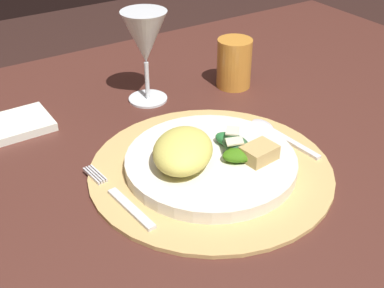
{
  "coord_description": "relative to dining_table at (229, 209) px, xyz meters",
  "views": [
    {
      "loc": [
        -0.41,
        -0.52,
        1.14
      ],
      "look_at": [
        -0.06,
        0.02,
        0.73
      ],
      "focal_mm": 47.44,
      "sensor_mm": 36.0,
      "label": 1
    }
  ],
  "objects": [
    {
      "name": "dining_table",
      "position": [
        0.0,
        0.0,
        0.0
      ],
      "size": [
        1.3,
        1.0,
        0.71
      ],
      "color": "#4B261E",
      "rests_on": "ground"
    },
    {
      "name": "dinner_plate",
      "position": [
        -0.06,
        -0.03,
        0.14
      ],
      "size": [
        0.25,
        0.25,
        0.02
      ],
      "primitive_type": "cylinder",
      "color": "silver",
      "rests_on": "placemat"
    },
    {
      "name": "salad_greens",
      "position": [
        -0.03,
        -0.04,
        0.16
      ],
      "size": [
        0.06,
        0.09,
        0.03
      ],
      "color": "#396F13",
      "rests_on": "dinner_plate"
    },
    {
      "name": "placemat",
      "position": [
        -0.06,
        -0.03,
        0.13
      ],
      "size": [
        0.35,
        0.35,
        0.01
      ],
      "primitive_type": "cylinder",
      "color": "tan",
      "rests_on": "dining_table"
    },
    {
      "name": "wine_glass",
      "position": [
        -0.03,
        0.21,
        0.24
      ],
      "size": [
        0.08,
        0.08,
        0.16
      ],
      "color": "silver",
      "rests_on": "dining_table"
    },
    {
      "name": "pasta_serving",
      "position": [
        -0.11,
        -0.03,
        0.17
      ],
      "size": [
        0.13,
        0.14,
        0.04
      ],
      "primitive_type": "ellipsoid",
      "rotation": [
        0.0,
        0.0,
        3.98
      ],
      "color": "#D9CD5C",
      "rests_on": "dinner_plate"
    },
    {
      "name": "spoon",
      "position": [
        0.07,
        -0.01,
        0.13
      ],
      "size": [
        0.03,
        0.14,
        0.01
      ],
      "color": "silver",
      "rests_on": "placemat"
    },
    {
      "name": "amber_tumbler",
      "position": [
        0.13,
        0.18,
        0.17
      ],
      "size": [
        0.07,
        0.07,
        0.09
      ],
      "primitive_type": "cylinder",
      "color": "orange",
      "rests_on": "dining_table"
    },
    {
      "name": "napkin",
      "position": [
        -0.27,
        0.24,
        0.13
      ],
      "size": [
        0.12,
        0.09,
        0.01
      ],
      "primitive_type": "cube",
      "rotation": [
        0.0,
        0.0,
        0.01
      ],
      "color": "white",
      "rests_on": "dining_table"
    },
    {
      "name": "bread_piece",
      "position": [
        -0.01,
        -0.08,
        0.16
      ],
      "size": [
        0.05,
        0.04,
        0.02
      ],
      "primitive_type": "cube",
      "rotation": [
        0.0,
        0.0,
        0.12
      ],
      "color": "tan",
      "rests_on": "dinner_plate"
    },
    {
      "name": "fork",
      "position": [
        -0.21,
        -0.03,
        0.13
      ],
      "size": [
        0.03,
        0.17,
        0.0
      ],
      "color": "silver",
      "rests_on": "placemat"
    }
  ]
}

